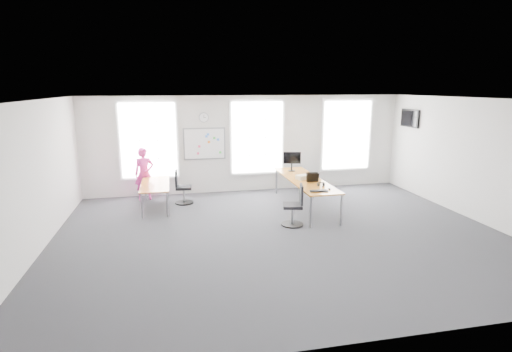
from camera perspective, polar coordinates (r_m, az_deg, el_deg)
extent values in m
plane|color=#2E2D33|center=(9.14, 3.57, -8.29)|extent=(10.00, 10.00, 0.00)
plane|color=white|center=(8.54, 3.85, 10.87)|extent=(10.00, 10.00, 0.00)
plane|color=silver|center=(12.55, -1.21, 4.60)|extent=(10.00, 0.00, 10.00)
plane|color=silver|center=(5.12, 15.90, -8.00)|extent=(10.00, 0.00, 10.00)
plane|color=silver|center=(8.82, -29.39, -0.52)|extent=(0.00, 10.00, 10.00)
plane|color=silver|center=(11.14, 29.35, 1.92)|extent=(0.00, 10.00, 10.00)
cube|color=silver|center=(12.30, -15.10, 4.94)|extent=(1.60, 0.06, 2.20)
cube|color=silver|center=(12.56, 0.17, 5.52)|extent=(1.60, 0.06, 2.20)
cube|color=silver|center=(13.50, 12.78, 5.72)|extent=(1.60, 0.06, 2.20)
cube|color=#C06C1B|center=(10.94, 7.00, -0.52)|extent=(0.88, 3.29, 0.03)
cylinder|color=gray|center=(9.48, 7.85, -5.13)|extent=(0.05, 0.05, 0.77)
cylinder|color=gray|center=(9.76, 12.06, -4.78)|extent=(0.05, 0.05, 0.77)
cylinder|color=gray|center=(12.40, 2.94, -0.77)|extent=(0.05, 0.05, 0.77)
cylinder|color=gray|center=(12.61, 6.27, -0.60)|extent=(0.05, 0.05, 0.77)
cube|color=#C06C1B|center=(11.19, -14.22, -1.12)|extent=(0.75, 1.88, 0.03)
cylinder|color=gray|center=(10.45, -16.02, -4.14)|extent=(0.05, 0.05, 0.66)
cylinder|color=gray|center=(10.42, -12.55, -4.00)|extent=(0.05, 0.05, 0.66)
cylinder|color=gray|center=(12.14, -15.48, -1.78)|extent=(0.05, 0.05, 0.66)
cylinder|color=gray|center=(12.12, -12.50, -1.65)|extent=(0.05, 0.05, 0.66)
cylinder|color=black|center=(9.73, 5.18, -6.88)|extent=(0.53, 0.53, 0.03)
cylinder|color=gray|center=(9.66, 5.21, -5.59)|extent=(0.06, 0.06, 0.43)
cube|color=black|center=(9.59, 5.24, -4.25)|extent=(0.54, 0.54, 0.07)
cube|color=black|center=(9.52, 6.51, -2.59)|extent=(0.15, 0.43, 0.46)
cylinder|color=black|center=(11.62, -10.20, -3.76)|extent=(0.51, 0.51, 0.03)
cylinder|color=gray|center=(11.56, -10.25, -2.71)|extent=(0.06, 0.06, 0.41)
cube|color=black|center=(11.51, -10.29, -1.63)|extent=(0.46, 0.46, 0.07)
cube|color=black|center=(11.45, -11.33, -0.32)|extent=(0.08, 0.41, 0.44)
imported|color=#E63296|center=(12.10, -15.66, 0.30)|extent=(0.61, 0.46, 1.54)
cube|color=white|center=(12.34, -7.37, 4.59)|extent=(1.20, 0.03, 0.90)
cylinder|color=gray|center=(12.26, -7.48, 8.30)|extent=(0.30, 0.04, 0.30)
cube|color=black|center=(13.39, 21.14, 7.71)|extent=(0.06, 0.90, 0.55)
cube|color=black|center=(9.69, 8.97, -2.14)|extent=(0.46, 0.25, 0.02)
ellipsoid|color=black|center=(9.91, 10.44, -1.82)|extent=(0.09, 0.12, 0.04)
cylinder|color=black|center=(10.17, 9.48, -1.50)|extent=(0.07, 0.07, 0.01)
cylinder|color=black|center=(10.19, 8.92, -1.22)|extent=(0.04, 0.09, 0.09)
cylinder|color=black|center=(10.23, 9.64, -1.17)|extent=(0.04, 0.09, 0.09)
cylinder|color=gold|center=(10.19, 8.92, -1.22)|extent=(0.01, 0.09, 0.09)
cube|color=black|center=(10.20, 9.29, -0.92)|extent=(0.16, 0.02, 0.01)
cube|color=black|center=(10.64, 8.01, -0.14)|extent=(0.31, 0.11, 0.25)
cube|color=orange|center=(10.57, 8.14, -0.27)|extent=(0.30, 0.13, 0.23)
cube|color=black|center=(10.56, 8.17, -0.24)|extent=(0.32, 0.13, 0.24)
cube|color=beige|center=(10.91, 6.69, -0.16)|extent=(0.39, 0.34, 0.11)
cylinder|color=black|center=(11.92, 5.11, 0.75)|extent=(0.21, 0.21, 0.02)
cylinder|color=black|center=(11.90, 5.12, 1.25)|extent=(0.04, 0.04, 0.21)
cube|color=black|center=(11.83, 5.16, 2.61)|extent=(0.52, 0.15, 0.35)
cube|color=black|center=(11.81, 5.19, 2.59)|extent=(0.47, 0.11, 0.31)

